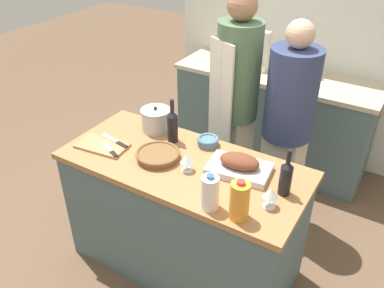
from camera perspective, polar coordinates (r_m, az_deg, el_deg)
The scene contains 23 objects.
ground_plane at distance 3.15m, azimuth -1.07°, elevation -16.13°, with size 12.00×12.00×0.00m, color brown.
kitchen_island at distance 2.83m, azimuth -1.16°, elevation -10.07°, with size 1.58×0.72×0.90m.
back_counter at distance 4.02m, azimuth 11.20°, elevation 3.55°, with size 1.87×0.60×0.93m.
back_wall at distance 4.03m, azimuth 14.35°, elevation 15.70°, with size 2.37×0.10×2.55m.
roasting_pan at distance 2.46m, azimuth 6.64°, elevation -3.04°, with size 0.40×0.29×0.12m.
wicker_basket at distance 2.58m, azimuth -4.81°, elevation -1.53°, with size 0.28×0.28×0.05m.
cutting_board at distance 2.77m, azimuth -12.47°, elevation -0.22°, with size 0.36×0.22×0.02m.
stock_pot at distance 2.88m, azimuth -5.09°, elevation 3.42°, with size 0.21×0.21×0.18m.
mixing_bowl at distance 2.71m, azimuth 2.24°, elevation 0.42°, with size 0.15×0.15×0.06m.
juice_jug at distance 2.10m, azimuth 6.69°, elevation -7.91°, with size 0.10×0.10×0.23m.
milk_jug at distance 2.16m, azimuth 2.54°, elevation -6.82°, with size 0.10×0.10×0.21m.
wine_bottle_green at distance 2.30m, azimuth 13.04°, elevation -4.51°, with size 0.07×0.07×0.29m.
wine_bottle_dark at distance 2.71m, azimuth -2.75°, elevation 2.64°, with size 0.07×0.07×0.31m.
wine_glass_left at distance 2.21m, azimuth 10.97°, elevation -6.83°, with size 0.08×0.08×0.12m.
wine_glass_right at distance 2.44m, azimuth -0.74°, elevation -2.10°, with size 0.08×0.08×0.12m.
knife_chef at distance 2.78m, azimuth -10.71°, elevation 0.42°, with size 0.25×0.07×0.01m.
knife_paring at distance 2.68m, azimuth -11.39°, elevation -0.88°, with size 0.18×0.10×0.01m.
stand_mixer at distance 3.83m, azimuth 9.47°, elevation 12.37°, with size 0.18×0.14×0.36m.
condiment_bottle_tall at distance 4.08m, azimuth 5.25°, elevation 12.57°, with size 0.05×0.05×0.14m.
condiment_bottle_short at distance 3.79m, azimuth 16.94°, elevation 10.12°, with size 0.06×0.06×0.18m.
condiment_bottle_extra at distance 3.87m, azimuth 6.85°, elevation 12.00°, with size 0.06×0.06×0.21m.
person_cook_aproned at distance 3.10m, azimuth 6.21°, elevation 6.30°, with size 0.35×0.37×1.80m.
person_cook_guest at distance 3.05m, azimuth 13.29°, elevation 3.09°, with size 0.36×0.36×1.66m.
Camera 1 is at (1.14, -1.76, 2.35)m, focal length 38.00 mm.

